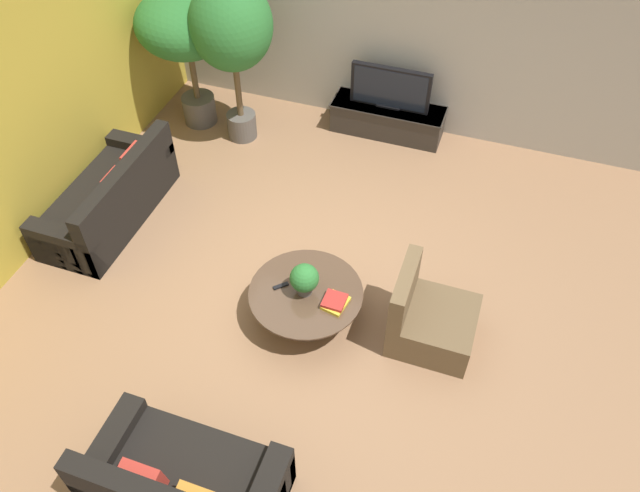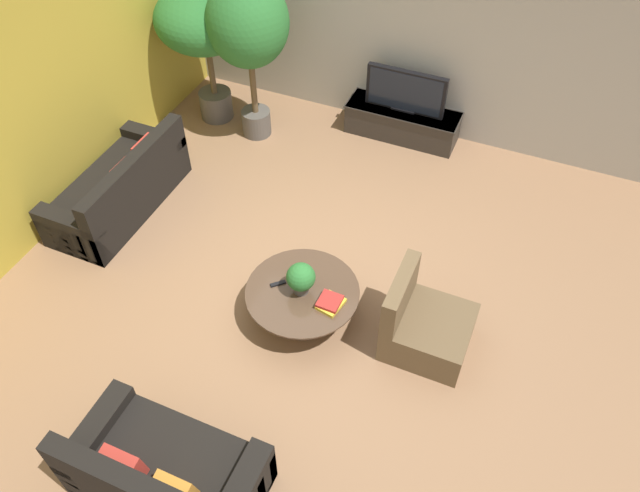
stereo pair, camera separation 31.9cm
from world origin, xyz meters
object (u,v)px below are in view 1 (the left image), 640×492
object	(u,v)px
television	(390,88)
potted_plant_tabletop	(304,279)
armchair_wicker	(428,320)
couch_by_wall	(110,199)
potted_palm_tall	(186,28)
coffee_table	(306,299)
couch_near_entry	(185,485)
potted_palm_corner	(231,30)
media_console	(388,119)

from	to	relation	value
television	potted_plant_tabletop	world-z (taller)	television
potted_plant_tabletop	armchair_wicker	bearing A→B (deg)	7.43
couch_by_wall	potted_palm_tall	xyz separation A→B (m)	(0.09, 2.10, 1.11)
coffee_table	couch_near_entry	distance (m)	2.11
potted_palm_corner	coffee_table	bearing A→B (deg)	-54.28
couch_near_entry	potted_palm_corner	distance (m)	5.14
television	couch_near_entry	xyz separation A→B (m)	(-0.24, -5.44, -0.42)
couch_near_entry	potted_palm_corner	xyz separation A→B (m)	(-1.61, 4.71, 1.27)
television	potted_palm_tall	xyz separation A→B (m)	(-2.55, -0.60, 0.69)
armchair_wicker	potted_palm_tall	distance (m)	4.73
media_console	armchair_wicker	xyz separation A→B (m)	(1.25, -3.18, 0.05)
armchair_wicker	coffee_table	bearing A→B (deg)	97.42
television	couch_by_wall	distance (m)	3.79
potted_palm_tall	couch_by_wall	bearing A→B (deg)	-92.47
potted_palm_corner	armchair_wicker	bearing A→B (deg)	-38.37
television	potted_palm_corner	distance (m)	2.16
couch_near_entry	armchair_wicker	distance (m)	2.71
media_console	couch_by_wall	bearing A→B (deg)	-134.36
couch_near_entry	potted_palm_tall	xyz separation A→B (m)	(-2.31, 4.84, 1.12)
television	coffee_table	world-z (taller)	television
couch_by_wall	potted_plant_tabletop	world-z (taller)	couch_by_wall
potted_palm_corner	television	bearing A→B (deg)	21.38
potted_palm_corner	potted_plant_tabletop	distance (m)	3.36
couch_near_entry	media_console	bearing A→B (deg)	-92.51
potted_palm_corner	potted_palm_tall	bearing A→B (deg)	169.93
television	potted_palm_tall	bearing A→B (deg)	-166.77
coffee_table	potted_palm_tall	xyz separation A→B (m)	(-2.58, 2.74, 1.12)
couch_by_wall	potted_palm_corner	distance (m)	2.47
coffee_table	potted_plant_tabletop	xyz separation A→B (m)	(-0.01, -0.00, 0.31)
couch_by_wall	potted_plant_tabletop	distance (m)	2.75
armchair_wicker	couch_by_wall	bearing A→B (deg)	82.91
armchair_wicker	potted_plant_tabletop	distance (m)	1.28
potted_palm_tall	potted_palm_corner	world-z (taller)	potted_palm_corner
media_console	television	xyz separation A→B (m)	(-0.00, -0.00, 0.48)
potted_plant_tabletop	potted_palm_tall	bearing A→B (deg)	133.15
media_console	armchair_wicker	distance (m)	3.42
couch_by_wall	couch_near_entry	xyz separation A→B (m)	(2.40, -2.74, -0.00)
coffee_table	couch_by_wall	distance (m)	2.75
coffee_table	armchair_wicker	world-z (taller)	armchair_wicker
television	potted_palm_tall	distance (m)	2.71
couch_by_wall	potted_palm_corner	xyz separation A→B (m)	(0.79, 1.97, 1.27)
television	potted_palm_tall	world-z (taller)	potted_palm_tall
television	potted_plant_tabletop	xyz separation A→B (m)	(0.02, -3.34, -0.11)
coffee_table	potted_palm_corner	distance (m)	3.46
media_console	couch_near_entry	distance (m)	5.44
couch_near_entry	potted_plant_tabletop	world-z (taller)	couch_near_entry
potted_plant_tabletop	couch_by_wall	bearing A→B (deg)	166.38
coffee_table	couch_by_wall	size ratio (longest dim) A/B	0.62
potted_palm_tall	potted_palm_corner	xyz separation A→B (m)	(0.70, -0.12, 0.15)
media_console	potted_palm_corner	size ratio (longest dim) A/B	0.70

